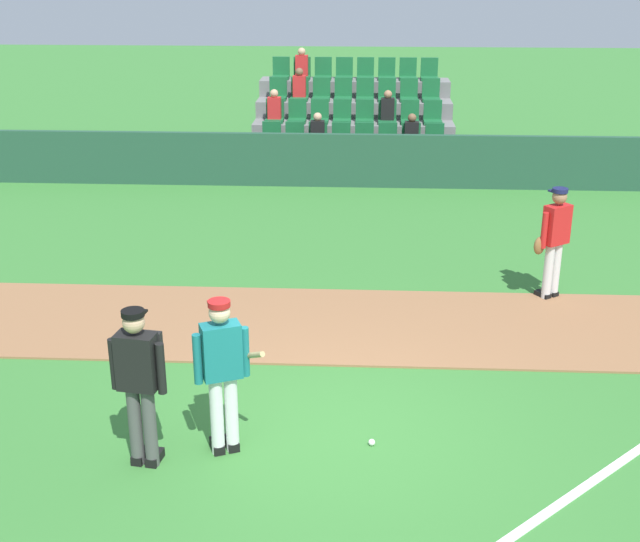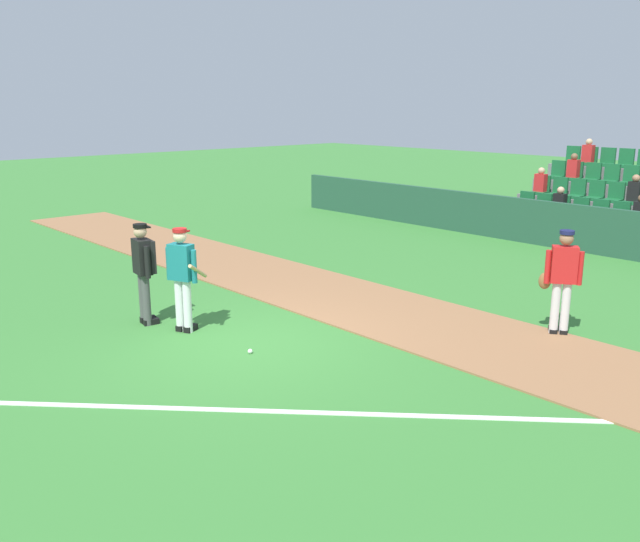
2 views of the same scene
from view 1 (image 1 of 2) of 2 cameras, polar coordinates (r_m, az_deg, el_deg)
name	(u,v)px [view 1 (image 1 of 2)]	position (r m, az deg, el deg)	size (l,w,h in m)	color
ground_plane	(335,430)	(9.55, 1.06, -10.80)	(80.00, 80.00, 0.00)	#387A33
infield_dirt_path	(342,324)	(12.02, 1.53, -3.66)	(28.00, 2.57, 0.03)	#936642
foul_line_chalk	(619,463)	(9.53, 19.73, -12.24)	(12.00, 0.10, 0.01)	white
dugout_fence	(352,161)	(19.00, 2.18, 7.54)	(20.00, 0.16, 1.21)	#234C38
stadium_bleachers	(353,134)	(21.21, 2.26, 9.35)	(5.00, 3.80, 2.70)	slate
batter_teal_jersey	(223,371)	(8.77, -6.66, -6.78)	(0.75, 0.69, 1.76)	white
umpire_home_plate	(139,378)	(8.69, -12.22, -7.18)	(0.58, 0.35, 1.76)	#4C4C4C
runner_red_jersey	(554,240)	(13.08, 15.68, 2.08)	(0.62, 0.46, 1.76)	silver
baseball	(372,442)	(9.29, 3.55, -11.59)	(0.07, 0.07, 0.07)	white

